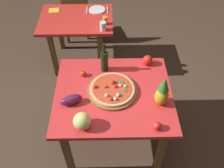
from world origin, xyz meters
name	(u,v)px	position (x,y,z in m)	size (l,w,h in m)	color
ground_plane	(113,134)	(0.00, 0.00, 0.00)	(10.00, 10.00, 0.00)	#4C3828
display_table	(113,98)	(0.00, 0.00, 0.65)	(1.11, 0.97, 0.74)	brown
background_table	(77,26)	(-0.46, 1.30, 0.62)	(0.96, 0.72, 0.74)	brown
dining_chair	(74,12)	(-0.56, 1.88, 0.48)	(0.50, 0.50, 0.85)	brown
pizza_board	(112,91)	(-0.01, 0.01, 0.75)	(0.47, 0.47, 0.03)	brown
pizza	(112,89)	(-0.01, 0.01, 0.78)	(0.42, 0.42, 0.06)	#E0A662
wine_bottle	(104,61)	(-0.08, 0.31, 0.86)	(0.08, 0.08, 0.33)	black
pineapple_left	(162,93)	(0.42, -0.14, 0.89)	(0.12, 0.12, 0.33)	gold
melon	(82,121)	(-0.26, -0.37, 0.81)	(0.15, 0.15, 0.15)	#D9D56D
bell_pepper	(148,60)	(0.36, 0.39, 0.79)	(0.10, 0.10, 0.11)	red
eggplant	(71,100)	(-0.38, -0.12, 0.78)	(0.20, 0.09, 0.09)	#521A43
tomato_beside_pepper	(83,74)	(-0.30, 0.23, 0.77)	(0.06, 0.06, 0.06)	red
tomato_near_board	(157,126)	(0.35, -0.40, 0.77)	(0.07, 0.07, 0.07)	red
drinking_glass_juice	(105,20)	(-0.08, 1.15, 0.79)	(0.06, 0.06, 0.10)	gold
drinking_glass_water	(103,26)	(-0.10, 1.02, 0.79)	(0.07, 0.07, 0.11)	silver
dinner_plate	(97,10)	(-0.19, 1.48, 0.75)	(0.22, 0.22, 0.02)	white
fork_utensil	(87,10)	(-0.33, 1.48, 0.74)	(0.02, 0.18, 0.01)	silver
knife_utensil	(107,10)	(-0.05, 1.48, 0.74)	(0.02, 0.18, 0.01)	silver
napkin_folded	(54,10)	(-0.77, 1.49, 0.74)	(0.14, 0.12, 0.01)	yellow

